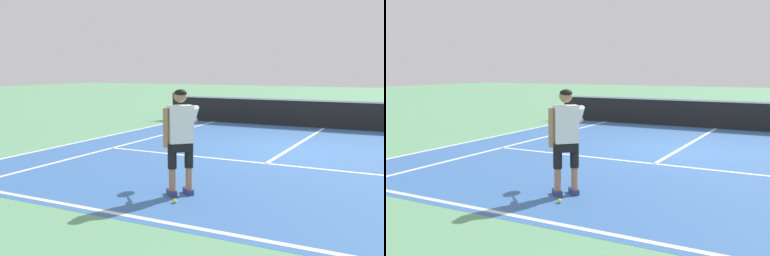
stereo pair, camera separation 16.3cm
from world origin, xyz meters
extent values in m
plane|color=#609E70|center=(0.00, 0.00, 0.00)|extent=(80.00, 80.00, 0.00)
cube|color=#3866A8|center=(0.00, -0.66, 0.00)|extent=(10.98, 10.97, 0.00)
cube|color=white|center=(0.00, -5.95, 0.00)|extent=(10.98, 0.10, 0.01)
cube|color=white|center=(0.00, -1.78, 0.00)|extent=(8.23, 0.10, 0.01)
cube|color=white|center=(0.00, 1.42, 0.00)|extent=(0.10, 6.40, 0.01)
cube|color=white|center=(-4.12, -0.66, 0.00)|extent=(0.10, 10.57, 0.01)
cube|color=white|center=(-5.49, -0.66, 0.00)|extent=(0.10, 10.57, 0.01)
cylinder|color=#333338|center=(-5.94, 4.62, 0.54)|extent=(0.08, 0.08, 1.07)
cube|color=black|center=(0.00, 4.62, 0.46)|extent=(11.84, 0.02, 0.91)
cube|color=white|center=(0.00, 4.62, 0.94)|extent=(11.84, 0.03, 0.06)
cube|color=navy|center=(-0.62, -4.79, 0.04)|extent=(0.28, 0.28, 0.09)
cube|color=navy|center=(-0.42, -4.59, 0.04)|extent=(0.28, 0.28, 0.09)
cylinder|color=#A37556|center=(-0.59, -4.82, 0.27)|extent=(0.11, 0.11, 0.36)
cylinder|color=black|center=(-0.59, -4.82, 0.66)|extent=(0.14, 0.14, 0.41)
cylinder|color=#A37556|center=(-0.39, -4.62, 0.27)|extent=(0.11, 0.11, 0.36)
cylinder|color=black|center=(-0.39, -4.62, 0.66)|extent=(0.14, 0.14, 0.41)
cube|color=black|center=(-0.49, -4.72, 0.82)|extent=(0.38, 0.38, 0.20)
cube|color=white|center=(-0.49, -4.72, 1.16)|extent=(0.42, 0.42, 0.60)
cylinder|color=#A37556|center=(-0.66, -4.89, 1.11)|extent=(0.09, 0.09, 0.62)
cylinder|color=white|center=(-0.37, -4.47, 1.31)|extent=(0.25, 0.25, 0.29)
cylinder|color=#A37556|center=(-0.49, -4.29, 1.17)|extent=(0.26, 0.26, 0.14)
sphere|color=#A37556|center=(-0.50, -4.71, 1.60)|extent=(0.21, 0.21, 0.21)
ellipsoid|color=black|center=(-0.48, -4.72, 1.66)|extent=(0.28, 0.28, 0.12)
cylinder|color=#232326|center=(-0.63, -4.12, 1.14)|extent=(0.16, 0.16, 0.03)
cylinder|color=#1E479E|center=(-0.74, -4.02, 1.14)|extent=(0.09, 0.09, 0.02)
torus|color=#1E479E|center=(-0.87, -3.89, 1.14)|extent=(0.23, 0.23, 0.30)
cylinder|color=silver|center=(-0.87, -3.89, 1.14)|extent=(0.18, 0.18, 0.25)
sphere|color=#CCE02D|center=(-0.36, -5.14, 0.03)|extent=(0.07, 0.07, 0.07)
camera|label=1|loc=(2.86, -10.81, 2.04)|focal=41.37mm
camera|label=2|loc=(3.00, -10.73, 2.04)|focal=41.37mm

